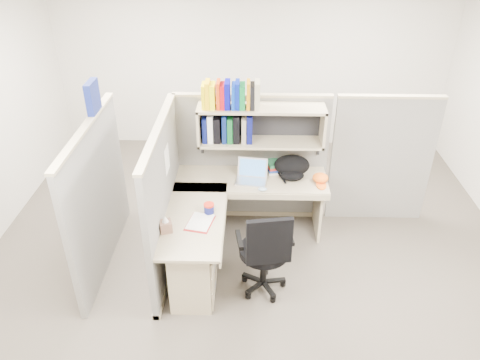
{
  "coord_description": "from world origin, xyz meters",
  "views": [
    {
      "loc": [
        -0.01,
        -4.04,
        3.49
      ],
      "look_at": [
        -0.12,
        0.25,
        0.9
      ],
      "focal_mm": 35.0,
      "sensor_mm": 36.0,
      "label": 1
    }
  ],
  "objects_px": {
    "snack_canister": "(209,208)",
    "task_chair": "(264,264)",
    "laptop": "(251,172)",
    "backpack": "(292,168)",
    "desk": "(211,245)"
  },
  "relations": [
    {
      "from": "backpack",
      "to": "task_chair",
      "type": "xyz_separation_m",
      "value": [
        -0.32,
        -1.11,
        -0.48
      ]
    },
    {
      "from": "laptop",
      "to": "snack_canister",
      "type": "xyz_separation_m",
      "value": [
        -0.43,
        -0.62,
        -0.07
      ]
    },
    {
      "from": "desk",
      "to": "laptop",
      "type": "xyz_separation_m",
      "value": [
        0.41,
        0.79,
        0.41
      ]
    },
    {
      "from": "desk",
      "to": "backpack",
      "type": "bearing_deg",
      "value": 46.19
    },
    {
      "from": "desk",
      "to": "backpack",
      "type": "distance_m",
      "value": 1.33
    },
    {
      "from": "laptop",
      "to": "backpack",
      "type": "distance_m",
      "value": 0.49
    },
    {
      "from": "laptop",
      "to": "task_chair",
      "type": "height_order",
      "value": "task_chair"
    },
    {
      "from": "laptop",
      "to": "task_chair",
      "type": "bearing_deg",
      "value": -73.41
    },
    {
      "from": "backpack",
      "to": "snack_canister",
      "type": "xyz_separation_m",
      "value": [
        -0.89,
        -0.75,
        -0.07
      ]
    },
    {
      "from": "snack_canister",
      "to": "task_chair",
      "type": "distance_m",
      "value": 0.79
    },
    {
      "from": "snack_canister",
      "to": "task_chair",
      "type": "xyz_separation_m",
      "value": [
        0.57,
        -0.36,
        -0.42
      ]
    },
    {
      "from": "desk",
      "to": "snack_canister",
      "type": "relative_size",
      "value": 16.11
    },
    {
      "from": "backpack",
      "to": "snack_canister",
      "type": "height_order",
      "value": "backpack"
    },
    {
      "from": "backpack",
      "to": "task_chair",
      "type": "height_order",
      "value": "task_chair"
    },
    {
      "from": "snack_canister",
      "to": "task_chair",
      "type": "bearing_deg",
      "value": -32.41
    }
  ]
}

